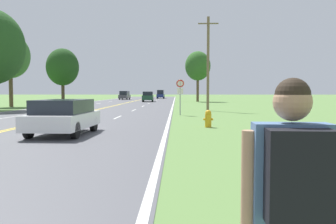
% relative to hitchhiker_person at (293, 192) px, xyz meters
% --- Properties ---
extents(hitchhiker_person, '(0.62, 0.45, 1.82)m').
position_rel_hitchhiker_person_xyz_m(hitchhiker_person, '(0.00, 0.00, 0.00)').
color(hitchhiker_person, '#38476B').
rests_on(hitchhiker_person, ground).
extents(fire_hydrant, '(0.47, 0.31, 0.85)m').
position_rel_hitchhiker_person_xyz_m(fire_hydrant, '(0.82, 15.01, -0.69)').
color(fire_hydrant, gold).
rests_on(fire_hydrant, ground).
extents(traffic_sign, '(0.60, 0.10, 2.62)m').
position_rel_hitchhiker_person_xyz_m(traffic_sign, '(-0.45, 23.75, 0.86)').
color(traffic_sign, gray).
rests_on(traffic_sign, ground).
extents(utility_pole_midground, '(1.80, 0.24, 8.35)m').
position_rel_hitchhiker_person_xyz_m(utility_pole_midground, '(2.09, 29.77, 3.22)').
color(utility_pole_midground, brown).
rests_on(utility_pole_midground, ground).
extents(tree_behind_sign, '(4.33, 4.33, 8.21)m').
position_rel_hitchhiker_person_xyz_m(tree_behind_sign, '(-19.38, 37.44, 4.57)').
color(tree_behind_sign, brown).
rests_on(tree_behind_sign, ground).
extents(tree_mid_treeline, '(4.28, 4.28, 8.51)m').
position_rel_hitchhiker_person_xyz_m(tree_mid_treeline, '(2.86, 58.21, 4.90)').
color(tree_mid_treeline, brown).
rests_on(tree_mid_treeline, ground).
extents(tree_right_cluster, '(5.83, 5.83, 9.51)m').
position_rel_hitchhiker_person_xyz_m(tree_right_cluster, '(-21.40, 62.04, 5.02)').
color(tree_right_cluster, '#473828').
rests_on(tree_right_cluster, ground).
extents(car_white_hatchback_nearest, '(2.09, 4.10, 1.41)m').
position_rel_hitchhiker_person_xyz_m(car_white_hatchback_nearest, '(-5.24, 11.89, -0.35)').
color(car_white_hatchback_nearest, black).
rests_on(car_white_hatchback_nearest, ground).
extents(car_dark_green_van_approaching, '(1.94, 4.59, 1.72)m').
position_rel_hitchhiker_person_xyz_m(car_dark_green_van_approaching, '(-5.56, 57.73, -0.20)').
color(car_dark_green_van_approaching, black).
rests_on(car_dark_green_van_approaching, ground).
extents(car_dark_grey_van_mid_near, '(1.98, 4.91, 1.84)m').
position_rel_hitchhiker_person_xyz_m(car_dark_grey_van_mid_near, '(-11.78, 73.18, -0.17)').
color(car_dark_grey_van_mid_near, black).
rests_on(car_dark_grey_van_mid_near, ground).
extents(car_dark_blue_van_mid_far, '(1.85, 4.11, 2.09)m').
position_rel_hitchhiker_person_xyz_m(car_dark_blue_van_mid_far, '(-4.58, 83.99, -0.05)').
color(car_dark_blue_van_mid_far, black).
rests_on(car_dark_blue_van_mid_far, ground).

